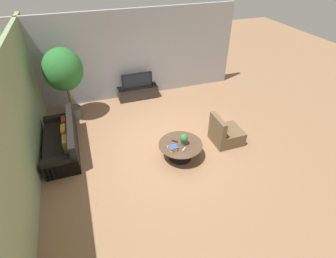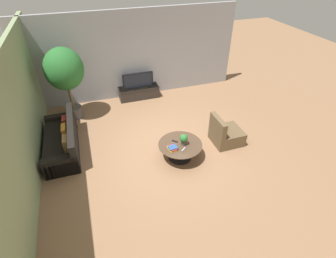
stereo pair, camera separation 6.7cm
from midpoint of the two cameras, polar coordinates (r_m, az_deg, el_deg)
ground_plane at (r=7.41m, az=-1.25°, el=-3.67°), size 24.00×24.00×0.00m
back_wall_stone at (r=9.44m, az=-7.74°, el=15.65°), size 7.40×0.12×3.00m
side_wall_left at (r=6.69m, az=-29.67°, el=1.96°), size 0.12×7.40×3.00m
media_console at (r=9.67m, az=-6.77°, el=7.95°), size 1.44×0.50×0.44m
television at (r=9.46m, az=-6.97°, el=10.45°), size 1.08×0.13×0.53m
coffee_table at (r=6.85m, az=2.43°, el=-4.14°), size 1.14×1.14×0.45m
couch_by_wall at (r=7.64m, az=-22.17°, el=-2.66°), size 0.84×2.17×0.84m
armchair_wicker at (r=7.56m, az=12.10°, el=-1.05°), size 0.80×0.76×0.86m
potted_palm_tall at (r=8.43m, az=-22.00°, el=11.40°), size 1.14×1.14×2.29m
potted_plant_tabletop at (r=6.66m, az=3.19°, el=-2.15°), size 0.21×0.21×0.30m
book_stack at (r=6.59m, az=0.74°, el=-4.13°), size 0.24×0.29×0.08m
remote_black at (r=6.84m, az=1.24°, el=-2.66°), size 0.14×0.14×0.02m
remote_silver at (r=6.60m, az=3.19°, el=-4.39°), size 0.15×0.14×0.02m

